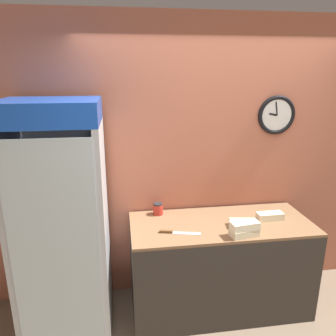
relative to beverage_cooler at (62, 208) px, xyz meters
name	(u,v)px	position (x,y,z in m)	size (l,w,h in m)	color
wall_back	(212,161)	(1.39, 0.36, 0.26)	(5.20, 0.09, 2.70)	#B7664C
prep_counter	(219,265)	(1.38, -0.05, -0.65)	(1.64, 0.70, 0.88)	#332D28
beverage_cooler	(62,208)	(0.00, 0.00, 0.00)	(0.74, 0.71, 2.00)	#B2B7BC
sandwich_stack_bottom	(244,232)	(1.50, -0.32, -0.18)	(0.25, 0.15, 0.06)	beige
sandwich_stack_middle	(245,225)	(1.50, -0.32, -0.11)	(0.25, 0.14, 0.06)	beige
sandwich_flat_left	(243,223)	(1.55, -0.15, -0.18)	(0.24, 0.15, 0.06)	beige
sandwich_flat_right	(270,216)	(1.85, -0.05, -0.18)	(0.24, 0.11, 0.07)	beige
chefs_knife	(174,232)	(0.93, -0.18, -0.20)	(0.35, 0.11, 0.02)	silver
condiment_jar	(158,209)	(0.84, 0.21, -0.15)	(0.09, 0.09, 0.11)	#B72D23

